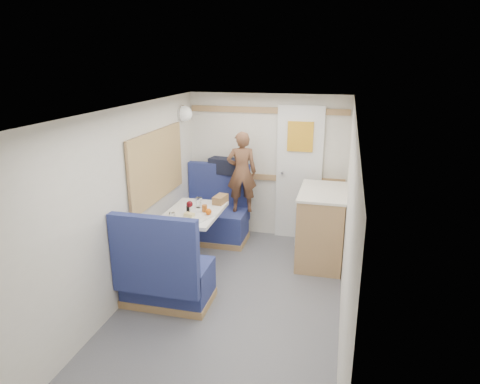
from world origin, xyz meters
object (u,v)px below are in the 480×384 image
(dinette_table, at_px, (193,224))
(pepper_grinder, at_px, (188,210))
(bench_near, at_px, (165,278))
(duffel_bag, at_px, (226,166))
(wine_glass, at_px, (190,205))
(salt_grinder, at_px, (201,204))
(orange_fruit, at_px, (208,212))
(cheese_block, at_px, (189,215))
(galley_counter, at_px, (321,226))
(person, at_px, (242,172))
(bench_far, at_px, (215,219))
(dome_light, at_px, (185,114))
(tumbler_left, at_px, (172,217))
(bread_loaf, at_px, (220,199))
(tumbler_right, at_px, (199,202))
(beer_glass, at_px, (205,209))
(tray, at_px, (199,217))

(dinette_table, xyz_separation_m, pepper_grinder, (-0.03, -0.09, 0.20))
(bench_near, relative_size, duffel_bag, 2.35)
(wine_glass, xyz_separation_m, salt_grinder, (0.05, 0.26, -0.08))
(orange_fruit, bearing_deg, dinette_table, 155.17)
(cheese_block, bearing_deg, galley_counter, 27.95)
(duffel_bag, relative_size, pepper_grinder, 4.53)
(person, bearing_deg, bench_far, -11.56)
(orange_fruit, bearing_deg, duffel_bag, 96.51)
(dome_light, distance_m, cheese_block, 1.51)
(person, distance_m, tumbler_left, 1.37)
(dinette_table, xyz_separation_m, salt_grinder, (0.05, 0.15, 0.20))
(tumbler_left, distance_m, salt_grinder, 0.54)
(orange_fruit, distance_m, cheese_block, 0.22)
(galley_counter, bearing_deg, orange_fruit, -152.24)
(bench_near, xyz_separation_m, cheese_block, (0.03, 0.65, 0.46))
(wine_glass, bearing_deg, dinette_table, 92.20)
(galley_counter, relative_size, wine_glass, 5.48)
(tumbler_left, relative_size, bread_loaf, 0.47)
(duffel_bag, xyz_separation_m, tumbler_left, (-0.19, -1.50, -0.23))
(dinette_table, distance_m, bench_near, 0.90)
(duffel_bag, xyz_separation_m, salt_grinder, (-0.04, -0.97, -0.25))
(salt_grinder, bearing_deg, person, 66.30)
(person, bearing_deg, orange_fruit, 66.75)
(cheese_block, relative_size, salt_grinder, 1.35)
(pepper_grinder, bearing_deg, tumbler_right, 78.51)
(person, xyz_separation_m, orange_fruit, (-0.15, -0.99, -0.22))
(person, bearing_deg, cheese_block, 58.01)
(duffel_bag, bearing_deg, salt_grinder, -82.56)
(cheese_block, height_order, salt_grinder, salt_grinder)
(orange_fruit, height_order, tumbler_right, tumbler_right)
(orange_fruit, bearing_deg, wine_glass, -176.78)
(bench_near, xyz_separation_m, tumbler_left, (-0.11, 0.49, 0.47))
(tumbler_left, bearing_deg, duffel_bag, 82.73)
(tumbler_left, height_order, beer_glass, tumbler_left)
(dinette_table, bearing_deg, tray, -53.16)
(duffel_bag, bearing_deg, orange_fruit, -73.99)
(duffel_bag, distance_m, bread_loaf, 0.79)
(tumbler_left, xyz_separation_m, pepper_grinder, (0.08, 0.29, -0.01))
(tray, distance_m, orange_fruit, 0.13)
(person, xyz_separation_m, cheese_block, (-0.34, -1.10, -0.24))
(bench_far, relative_size, tumbler_right, 8.54)
(galley_counter, height_order, cheese_block, galley_counter)
(orange_fruit, xyz_separation_m, wine_glass, (-0.22, -0.01, 0.07))
(tumbler_right, relative_size, pepper_grinder, 1.25)
(beer_glass, bearing_deg, duffel_bag, 93.31)
(bench_near, xyz_separation_m, pepper_grinder, (-0.03, 0.78, 0.47))
(dinette_table, xyz_separation_m, bench_far, (-0.00, 0.86, -0.27))
(tumbler_right, bearing_deg, cheese_block, -88.16)
(bench_far, xyz_separation_m, orange_fruit, (0.23, -0.97, 0.47))
(person, distance_m, bread_loaf, 0.58)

